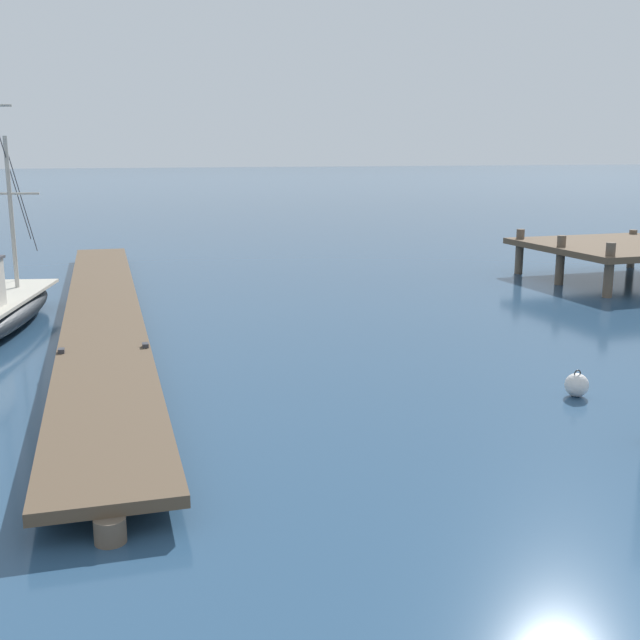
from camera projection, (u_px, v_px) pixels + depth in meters
floating_dock at (103, 308)px, 19.67m from camera, size 3.01×23.93×0.53m
pier_platform at (623, 248)px, 25.78m from camera, size 5.72×5.67×1.69m
mooring_buoy at (577, 385)px, 13.74m from camera, size 0.42×0.42×0.49m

